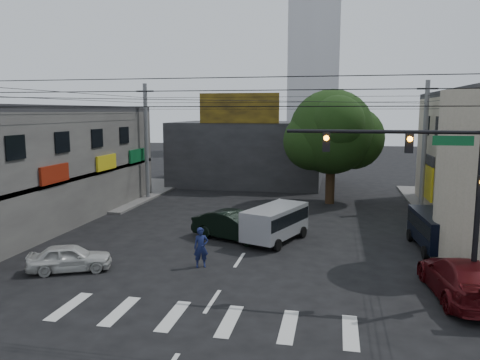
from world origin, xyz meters
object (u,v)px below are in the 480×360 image
(dark_sedan, at_px, (233,226))
(navy_van, at_px, (436,232))
(traffic_gantry, at_px, (431,172))
(utility_pole_far_right, at_px, (424,146))
(maroon_sedan, at_px, (461,279))
(silver_minivan, at_px, (275,224))
(traffic_officer, at_px, (201,247))
(white_compact, at_px, (70,258))
(utility_pole_far_left, at_px, (146,142))
(street_tree, at_px, (332,132))

(dark_sedan, distance_m, navy_van, 10.56)
(traffic_gantry, xyz_separation_m, utility_pole_far_right, (2.68, 17.00, -0.23))
(dark_sedan, bearing_deg, utility_pole_far_right, -25.20)
(maroon_sedan, bearing_deg, silver_minivan, -43.87)
(traffic_officer, bearing_deg, dark_sedan, 61.99)
(utility_pole_far_right, xyz_separation_m, traffic_officer, (-12.01, -15.32, -3.68))
(dark_sedan, distance_m, silver_minivan, 2.33)
(white_compact, relative_size, navy_van, 0.79)
(dark_sedan, bearing_deg, silver_minivan, -66.29)
(utility_pole_far_right, relative_size, silver_minivan, 1.90)
(traffic_gantry, distance_m, dark_sedan, 11.72)
(utility_pole_far_right, relative_size, navy_van, 1.90)
(utility_pole_far_right, bearing_deg, utility_pole_far_left, 180.00)
(traffic_gantry, distance_m, utility_pole_far_right, 17.21)
(utility_pole_far_right, bearing_deg, white_compact, -135.96)
(silver_minivan, bearing_deg, street_tree, 7.25)
(street_tree, relative_size, silver_minivan, 1.80)
(dark_sedan, bearing_deg, navy_van, -66.71)
(traffic_gantry, bearing_deg, maroon_sedan, 8.45)
(traffic_gantry, xyz_separation_m, white_compact, (-14.90, 0.00, -4.22))
(traffic_gantry, bearing_deg, navy_van, 75.91)
(traffic_gantry, xyz_separation_m, dark_sedan, (-8.89, 6.49, -4.05))
(dark_sedan, distance_m, maroon_sedan, 12.01)
(maroon_sedan, height_order, traffic_officer, traffic_officer)
(street_tree, height_order, traffic_officer, street_tree)
(maroon_sedan, bearing_deg, traffic_officer, -13.11)
(utility_pole_far_left, bearing_deg, silver_minivan, -41.69)
(maroon_sedan, relative_size, navy_van, 1.15)
(navy_van, relative_size, traffic_officer, 2.63)
(traffic_gantry, height_order, traffic_officer, traffic_gantry)
(traffic_gantry, xyz_separation_m, maroon_sedan, (1.34, 0.20, -4.05))
(white_compact, bearing_deg, street_tree, -55.67)
(dark_sedan, xyz_separation_m, navy_van, (10.55, 0.14, 0.16))
(utility_pole_far_right, height_order, silver_minivan, utility_pole_far_right)
(utility_pole_far_right, distance_m, navy_van, 11.05)
(silver_minivan, bearing_deg, dark_sedan, 111.91)
(utility_pole_far_left, xyz_separation_m, utility_pole_far_right, (21.00, 0.00, 0.00))
(utility_pole_far_left, distance_m, traffic_officer, 18.14)
(navy_van, bearing_deg, dark_sedan, 86.45)
(street_tree, distance_m, traffic_gantry, 18.42)
(traffic_officer, bearing_deg, maroon_sedan, -30.63)
(white_compact, xyz_separation_m, silver_minivan, (8.33, 6.53, 0.35))
(street_tree, distance_m, traffic_officer, 17.81)
(dark_sedan, relative_size, silver_minivan, 1.04)
(street_tree, distance_m, utility_pole_far_left, 14.56)
(dark_sedan, bearing_deg, traffic_gantry, -103.60)
(utility_pole_far_right, xyz_separation_m, dark_sedan, (-11.56, -10.52, -3.82))
(utility_pole_far_left, xyz_separation_m, white_compact, (3.42, -17.00, -3.99))
(navy_van, bearing_deg, traffic_officer, 109.87)
(maroon_sedan, xyz_separation_m, navy_van, (0.32, 6.43, 0.16))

